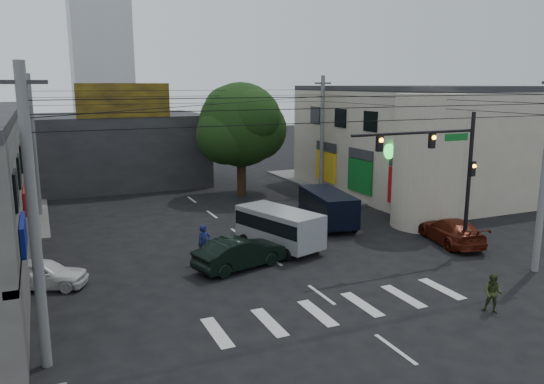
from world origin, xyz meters
TOP-DOWN VIEW (x-y plane):
  - ground at (0.00, 0.00)m, footprint 160.00×160.00m
  - sidewalk_far_right at (18.00, 18.00)m, footprint 16.00×16.00m
  - building_right at (18.00, 13.00)m, footprint 14.00×18.00m
  - corner_column at (11.00, 4.00)m, footprint 4.00×4.00m
  - building_far at (-4.00, 26.00)m, footprint 14.00×10.00m
  - billboard at (-4.00, 21.10)m, footprint 7.00×0.30m
  - street_tree at (4.00, 17.00)m, footprint 6.40×6.40m
  - traffic_gantry at (7.82, -1.00)m, footprint 7.10×0.35m
  - utility_pole_near_left at (-10.50, -4.50)m, footprint 0.32×0.32m
  - utility_pole_far_left at (-10.50, 16.00)m, footprint 0.32×0.32m
  - utility_pole_far_right at (10.50, 16.00)m, footprint 0.32×0.32m
  - dark_sedan at (-1.93, 1.40)m, footprint 3.89×5.33m
  - white_compact at (-10.50, 2.48)m, footprint 4.13×4.77m
  - maroon_sedan at (9.96, 0.48)m, footprint 4.08×5.69m
  - silver_minivan at (0.99, 3.35)m, footprint 6.09×4.87m
  - navy_van at (5.62, 6.40)m, footprint 5.91×3.63m
  - traffic_officer at (-3.25, 2.82)m, footprint 0.83×0.66m
  - pedestrian_olive at (5.12, -7.13)m, footprint 1.29×1.28m

SIDE VIEW (x-z plane):
  - ground at x=0.00m, z-range 0.00..0.00m
  - sidewalk_far_right at x=18.00m, z-range 0.00..0.15m
  - white_compact at x=-10.50m, z-range 0.00..1.26m
  - maroon_sedan at x=9.96m, z-range 0.00..1.40m
  - dark_sedan at x=-1.93m, z-range 0.00..1.49m
  - pedestrian_olive at x=5.12m, z-range 0.00..1.53m
  - traffic_officer at x=-3.25m, z-range 0.00..1.90m
  - silver_minivan at x=0.99m, z-range 0.00..2.11m
  - navy_van at x=5.62m, z-range 0.00..2.12m
  - building_far at x=-4.00m, z-range 0.00..6.00m
  - building_right at x=18.00m, z-range 0.00..8.00m
  - corner_column at x=11.00m, z-range 0.00..8.00m
  - utility_pole_near_left at x=-10.50m, z-range 0.00..9.20m
  - utility_pole_far_left at x=-10.50m, z-range 0.00..9.20m
  - utility_pole_far_right at x=10.50m, z-range 0.00..9.20m
  - traffic_gantry at x=7.82m, z-range 1.23..8.43m
  - street_tree at x=4.00m, z-range 1.12..9.82m
  - billboard at x=-4.00m, z-range 6.00..8.60m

